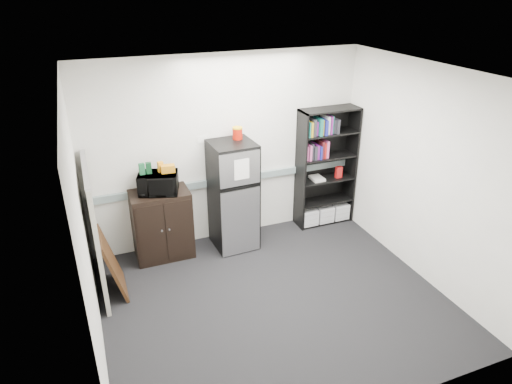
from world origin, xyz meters
TOP-DOWN VIEW (x-y plane):
  - floor at (0.00, 0.00)m, footprint 4.00×4.00m
  - wall_back at (0.00, 1.75)m, footprint 4.00×0.02m
  - wall_right at (2.00, 0.00)m, footprint 0.02×3.50m
  - wall_left at (-2.00, 0.00)m, footprint 0.02×3.50m
  - ceiling at (0.00, 0.00)m, footprint 4.00×3.50m
  - electrical_raceway at (0.00, 1.72)m, footprint 3.92×0.05m
  - wall_note at (-0.35, 1.74)m, footprint 0.14×0.00m
  - bookshelf at (1.53, 1.57)m, footprint 0.90×0.34m
  - cubicle_partition at (-1.90, 1.08)m, footprint 0.06×1.30m
  - cabinet at (-1.04, 1.50)m, footprint 0.78×0.52m
  - microwave at (-1.04, 1.48)m, footprint 0.58×0.47m
  - snack_box_a at (-1.22, 1.52)m, footprint 0.08×0.06m
  - snack_box_b at (-1.14, 1.52)m, footprint 0.07×0.06m
  - snack_box_c at (-0.98, 1.52)m, footprint 0.08×0.06m
  - snack_bag at (-0.90, 1.47)m, footprint 0.19×0.11m
  - refrigerator at (-0.02, 1.42)m, footprint 0.62×0.64m
  - coffee_can at (0.10, 1.55)m, footprint 0.14×0.14m
  - framed_poster at (-1.77, 0.92)m, footprint 0.25×0.64m

SIDE VIEW (x-z plane):
  - floor at x=0.00m, z-range 0.00..0.00m
  - framed_poster at x=-1.77m, z-range 0.01..0.82m
  - cabinet at x=-1.04m, z-range 0.00..0.98m
  - refrigerator at x=-0.02m, z-range 0.00..1.57m
  - cubicle_partition at x=-1.90m, z-range 0.00..1.62m
  - electrical_raceway at x=0.00m, z-range 0.85..0.95m
  - bookshelf at x=1.53m, z-range -0.01..1.84m
  - microwave at x=-1.04m, z-range 0.98..1.26m
  - snack_bag at x=-0.90m, z-range 1.26..1.36m
  - snack_box_c at x=-0.98m, z-range 1.26..1.40m
  - snack_box_a at x=-1.22m, z-range 1.26..1.41m
  - snack_box_b at x=-1.14m, z-range 1.26..1.41m
  - wall_back at x=0.00m, z-range 0.00..2.70m
  - wall_right at x=2.00m, z-range 0.00..2.70m
  - wall_left at x=-2.00m, z-range 0.00..2.70m
  - wall_note at x=-0.35m, z-range 1.50..1.60m
  - coffee_can at x=0.10m, z-range 1.57..1.75m
  - ceiling at x=0.00m, z-range 2.69..2.71m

